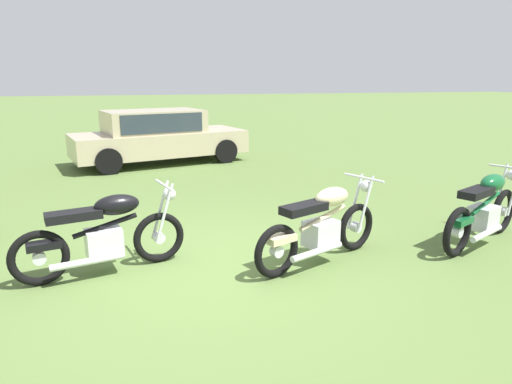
{
  "coord_description": "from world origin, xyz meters",
  "views": [
    {
      "loc": [
        -0.83,
        -4.99,
        2.25
      ],
      "look_at": [
        0.8,
        0.76,
        0.73
      ],
      "focal_mm": 31.36,
      "sensor_mm": 36.0,
      "label": 1
    }
  ],
  "objects": [
    {
      "name": "motorcycle_black",
      "position": [
        -1.2,
        0.25,
        0.48
      ],
      "size": [
        1.97,
        0.83,
        1.02
      ],
      "rotation": [
        0.0,
        0.0,
        0.23
      ],
      "color": "black",
      "rests_on": "ground"
    },
    {
      "name": "ground_plane",
      "position": [
        0.0,
        0.0,
        0.0
      ],
      "size": [
        120.0,
        120.0,
        0.0
      ],
      "primitive_type": "plane",
      "color": "#567038"
    },
    {
      "name": "motorcycle_cream",
      "position": [
        1.38,
        -0.15,
        0.48
      ],
      "size": [
        1.92,
        1.03,
        1.02
      ],
      "rotation": [
        0.0,
        0.0,
        0.39
      ],
      "color": "black",
      "rests_on": "ground"
    },
    {
      "name": "motorcycle_green",
      "position": [
        3.81,
        -0.16,
        0.49
      ],
      "size": [
        1.93,
        1.11,
        1.02
      ],
      "rotation": [
        0.0,
        0.0,
        0.43
      ],
      "color": "black",
      "rests_on": "ground"
    },
    {
      "name": "car_beige",
      "position": [
        -0.12,
        7.29,
        0.8
      ],
      "size": [
        4.81,
        2.8,
        1.43
      ],
      "rotation": [
        0.0,
        0.0,
        0.24
      ],
      "color": "#BCAD8C",
      "rests_on": "ground"
    }
  ]
}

